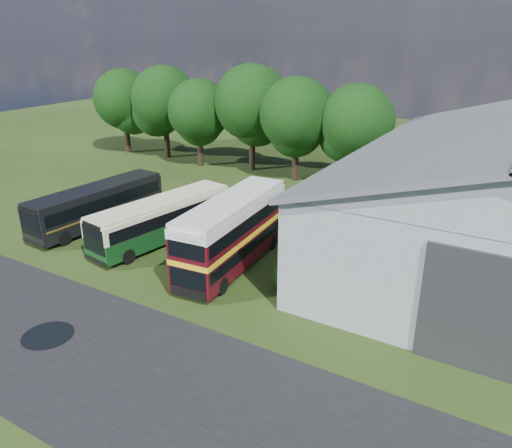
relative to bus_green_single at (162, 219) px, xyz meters
The scene contains 15 objects.
ground 8.73m from the bus_green_single, 61.97° to the right, with size 120.00×120.00×0.00m, color #1E3210.
asphalt_road 12.81m from the bus_green_single, 56.38° to the right, with size 60.00×8.00×0.02m, color black.
puddle 10.99m from the bus_green_single, 76.49° to the right, with size 2.20×2.20×0.01m, color black.
tree_far_left 25.40m from the bus_green_single, 139.13° to the left, with size 6.12×6.12×8.64m.
tree_left_a 22.36m from the bus_green_single, 129.54° to the left, with size 6.46×6.46×9.12m.
tree_left_b 18.64m from the bus_green_single, 119.38° to the left, with size 5.78×5.78×8.16m.
tree_mid 18.28m from the bus_green_single, 102.95° to the left, with size 6.80×6.80×9.60m.
tree_right_a 16.78m from the bus_green_single, 86.31° to the left, with size 6.26×6.26×8.83m.
tree_right_b 18.48m from the bus_green_single, 70.42° to the left, with size 5.98×5.98×8.45m.
shrub_front 9.88m from the bus_green_single, ahead, with size 1.70×1.70×1.70m, color #194714.
shrub_mid 9.76m from the bus_green_single, ahead, with size 1.60×1.60×1.60m, color #194714.
shrub_back 10.04m from the bus_green_single, 13.98° to the left, with size 1.80×1.80×1.80m, color #194714.
bus_green_single is the anchor object (origin of this frame).
bus_maroon_double 5.73m from the bus_green_single, ahead, with size 3.11×9.28×3.92m.
bus_dark_single 5.48m from the bus_green_single, behind, with size 2.94×9.91×2.70m.
Camera 1 is at (15.65, -14.10, 12.46)m, focal length 35.00 mm.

